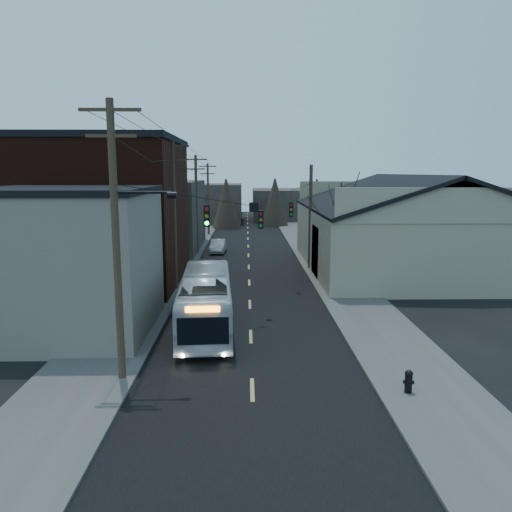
{
  "coord_description": "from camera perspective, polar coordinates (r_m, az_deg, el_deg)",
  "views": [
    {
      "loc": [
        -0.2,
        -15.28,
        7.94
      ],
      "look_at": [
        0.37,
        13.89,
        3.0
      ],
      "focal_mm": 35.0,
      "sensor_mm": 36.0,
      "label": 1
    }
  ],
  "objects": [
    {
      "name": "building_far_right",
      "position": [
        85.76,
        3.71,
        5.95
      ],
      "size": [
        12.0,
        14.0,
        5.0
      ],
      "primitive_type": "cube",
      "color": "#312C27",
      "rests_on": "ground"
    },
    {
      "name": "ground",
      "position": [
        17.22,
        -0.34,
        -17.85
      ],
      "size": [
        160.0,
        160.0,
        0.0
      ],
      "primitive_type": "plane",
      "color": "black",
      "rests_on": "ground"
    },
    {
      "name": "parked_car",
      "position": [
        49.57,
        -4.35,
        1.13
      ],
      "size": [
        1.53,
        4.01,
        1.31
      ],
      "primitive_type": "imported",
      "rotation": [
        0.0,
        0.0,
        -0.04
      ],
      "color": "#999CA0",
      "rests_on": "ground"
    },
    {
      "name": "bus",
      "position": [
        25.7,
        -5.74,
        -5.05
      ],
      "size": [
        3.03,
        10.59,
        2.92
      ],
      "primitive_type": "imported",
      "rotation": [
        0.0,
        0.0,
        3.2
      ],
      "color": "silver",
      "rests_on": "ground"
    },
    {
      "name": "warehouse",
      "position": [
        42.71,
        16.9,
        2.14
      ],
      "size": [
        16.16,
        20.6,
        7.73
      ],
      "color": "gray",
      "rests_on": "ground"
    },
    {
      "name": "building_clapboard",
      "position": [
        26.2,
        -20.73,
        -0.77
      ],
      "size": [
        8.0,
        8.0,
        7.0
      ],
      "primitive_type": "cube",
      "color": "#6E665C",
      "rests_on": "ground"
    },
    {
      "name": "bare_tree",
      "position": [
        36.17,
        9.57,
        2.58
      ],
      "size": [
        0.4,
        0.4,
        7.2
      ],
      "primitive_type": "cone",
      "color": "black",
      "rests_on": "ground"
    },
    {
      "name": "fire_hydrant",
      "position": [
        19.17,
        17.04,
        -13.43
      ],
      "size": [
        0.41,
        0.29,
        0.84
      ],
      "rotation": [
        0.0,
        0.0,
        -0.21
      ],
      "color": "black",
      "rests_on": "sidewalk_right"
    },
    {
      "name": "sidewalk_right",
      "position": [
        46.45,
        7.19,
        -0.24
      ],
      "size": [
        4.0,
        110.0,
        0.12
      ],
      "primitive_type": "cube",
      "color": "#474744",
      "rests_on": "ground"
    },
    {
      "name": "building_left_far",
      "position": [
        52.3,
        -11.4,
        4.55
      ],
      "size": [
        9.0,
        14.0,
        7.0
      ],
      "primitive_type": "cube",
      "color": "#312C27",
      "rests_on": "ground"
    },
    {
      "name": "sidewalk_left",
      "position": [
        46.39,
        -8.91,
        -0.29
      ],
      "size": [
        4.0,
        110.0,
        0.12
      ],
      "primitive_type": "cube",
      "color": "#474744",
      "rests_on": "ground"
    },
    {
      "name": "road_surface",
      "position": [
        45.97,
        -0.86,
        -0.33
      ],
      "size": [
        9.0,
        110.0,
        0.02
      ],
      "primitive_type": "cube",
      "color": "black",
      "rests_on": "ground"
    },
    {
      "name": "utility_lines",
      "position": [
        39.64,
        -5.36,
        5.25
      ],
      "size": [
        11.24,
        45.28,
        10.5
      ],
      "color": "#382B1E",
      "rests_on": "ground"
    },
    {
      "name": "building_far_left",
      "position": [
        80.64,
        -5.28,
        6.05
      ],
      "size": [
        10.0,
        12.0,
        6.0
      ],
      "primitive_type": "cube",
      "color": "#312C27",
      "rests_on": "ground"
    },
    {
      "name": "building_brick",
      "position": [
        36.73,
        -16.65,
        4.62
      ],
      "size": [
        10.0,
        12.0,
        10.0
      ],
      "primitive_type": "cube",
      "color": "black",
      "rests_on": "ground"
    }
  ]
}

